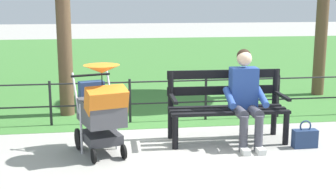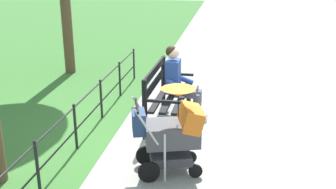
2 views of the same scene
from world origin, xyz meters
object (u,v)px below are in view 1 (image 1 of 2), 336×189
object	(u,v)px
stroller	(101,109)
handbag	(305,138)
park_bench	(226,103)
person_on_bench	(245,95)

from	to	relation	value
stroller	handbag	xyz separation A→B (m)	(-2.65, 0.10, -0.47)
park_bench	stroller	xyz separation A→B (m)	(1.70, 0.38, 0.07)
park_bench	stroller	world-z (taller)	stroller
person_on_bench	handbag	distance (m)	0.96
person_on_bench	handbag	bearing A→B (deg)	160.90
person_on_bench	stroller	distance (m)	1.91
park_bench	stroller	distance (m)	1.75
park_bench	person_on_bench	xyz separation A→B (m)	(-0.20, 0.22, 0.15)
person_on_bench	stroller	world-z (taller)	person_on_bench
park_bench	person_on_bench	distance (m)	0.33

